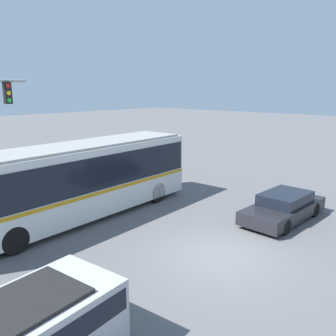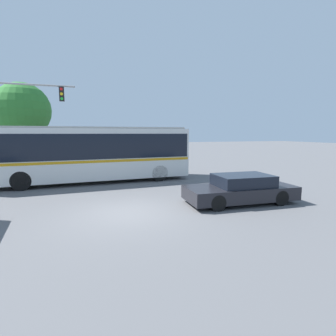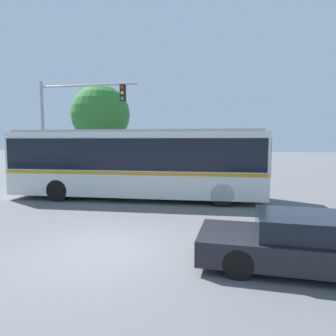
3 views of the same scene
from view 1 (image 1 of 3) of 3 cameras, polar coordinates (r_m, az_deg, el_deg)
ground_plane at (r=12.57m, az=8.27°, el=-13.81°), size 140.00×140.00×0.00m
city_bus at (r=15.65m, az=-14.70°, el=-1.51°), size 11.98×3.10×3.27m
sedan_foreground at (r=16.21m, az=18.13°, el=-5.98°), size 4.66×2.01×1.19m
flowering_hedge at (r=19.50m, az=-19.00°, el=-2.53°), size 7.19×1.19×1.43m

